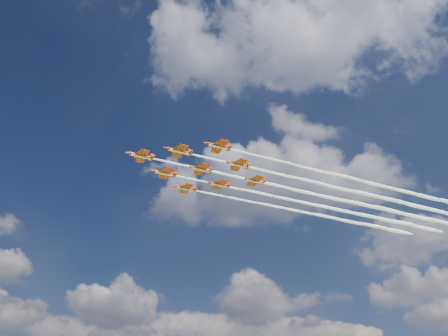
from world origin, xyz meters
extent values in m
cylinder|color=red|center=(-15.53, -14.87, 78.92)|extent=(6.05, 5.38, 0.98)
cone|color=red|center=(-18.92, -17.77, 78.92)|extent=(1.99, 1.90, 0.98)
cone|color=red|center=(-12.35, -12.15, 78.92)|extent=(1.60, 1.55, 0.89)
ellipsoid|color=black|center=(-16.88, -16.03, 79.32)|extent=(1.94, 1.82, 0.64)
cube|color=red|center=(-15.19, -14.58, 78.88)|extent=(7.50, 8.08, 0.12)
cube|color=red|center=(-12.82, -12.55, 78.92)|extent=(3.03, 3.25, 0.11)
cube|color=red|center=(-12.68, -12.44, 79.72)|extent=(1.16, 1.02, 1.60)
cube|color=white|center=(-15.53, -14.87, 78.47)|extent=(5.60, 4.95, 0.11)
cylinder|color=red|center=(-2.61, -14.05, 78.92)|extent=(6.05, 5.38, 0.98)
cone|color=red|center=(-5.99, -16.94, 78.92)|extent=(1.99, 1.90, 0.98)
cone|color=red|center=(0.58, -11.32, 78.92)|extent=(1.60, 1.55, 0.89)
ellipsoid|color=black|center=(-3.96, -15.20, 79.32)|extent=(1.94, 1.82, 0.64)
cube|color=red|center=(-2.27, -13.76, 78.88)|extent=(7.50, 8.08, 0.12)
cube|color=red|center=(0.10, -11.73, 78.92)|extent=(3.03, 3.25, 0.11)
cube|color=red|center=(0.24, -11.61, 79.72)|extent=(1.16, 1.02, 1.60)
cube|color=white|center=(-2.61, -14.05, 78.47)|extent=(5.60, 4.95, 0.11)
cylinder|color=red|center=(-12.71, -2.23, 78.92)|extent=(6.05, 5.38, 0.98)
cone|color=red|center=(-16.10, -5.13, 78.92)|extent=(1.99, 1.90, 0.98)
cone|color=red|center=(-9.53, 0.49, 78.92)|extent=(1.60, 1.55, 0.89)
ellipsoid|color=black|center=(-14.06, -3.39, 79.32)|extent=(1.94, 1.82, 0.64)
cube|color=red|center=(-12.37, -1.94, 78.88)|extent=(7.50, 8.08, 0.12)
cube|color=red|center=(-10.00, 0.08, 78.92)|extent=(3.03, 3.25, 0.11)
cube|color=red|center=(-9.86, 0.20, 79.72)|extent=(1.16, 1.02, 1.60)
cube|color=white|center=(-12.71, -2.23, 78.47)|extent=(5.60, 4.95, 0.11)
cylinder|color=red|center=(10.32, -13.22, 78.92)|extent=(6.05, 5.38, 0.98)
cone|color=red|center=(6.93, -16.12, 78.92)|extent=(1.99, 1.90, 0.98)
cone|color=red|center=(13.50, -10.50, 78.92)|extent=(1.60, 1.55, 0.89)
ellipsoid|color=black|center=(8.96, -14.38, 79.32)|extent=(1.94, 1.82, 0.64)
cube|color=red|center=(10.65, -12.93, 78.88)|extent=(7.50, 8.08, 0.12)
cube|color=red|center=(13.03, -10.90, 78.92)|extent=(3.03, 3.25, 0.11)
cube|color=red|center=(13.16, -10.79, 79.72)|extent=(1.16, 1.02, 1.60)
cube|color=white|center=(10.32, -13.22, 78.47)|extent=(5.60, 4.95, 0.11)
cylinder|color=red|center=(0.21, -1.41, 78.92)|extent=(6.05, 5.38, 0.98)
cone|color=red|center=(-3.17, -4.30, 78.92)|extent=(1.99, 1.90, 0.98)
cone|color=red|center=(3.40, 1.31, 78.92)|extent=(1.60, 1.55, 0.89)
ellipsoid|color=black|center=(-1.14, -2.57, 79.32)|extent=(1.94, 1.82, 0.64)
cube|color=red|center=(0.55, -1.12, 78.88)|extent=(7.50, 8.08, 0.12)
cube|color=red|center=(2.92, 0.91, 78.92)|extent=(3.03, 3.25, 0.11)
cube|color=red|center=(3.06, 1.03, 79.72)|extent=(1.16, 1.02, 1.60)
cube|color=white|center=(0.21, -1.41, 78.47)|extent=(5.60, 4.95, 0.11)
cylinder|color=red|center=(-9.89, 10.41, 78.92)|extent=(6.05, 5.38, 0.98)
cone|color=red|center=(-13.28, 7.51, 78.92)|extent=(1.99, 1.90, 0.98)
cone|color=red|center=(-6.71, 13.13, 78.92)|extent=(1.60, 1.55, 0.89)
ellipsoid|color=black|center=(-11.24, 9.25, 79.32)|extent=(1.94, 1.82, 0.64)
cube|color=red|center=(-9.55, 10.70, 78.88)|extent=(7.50, 8.08, 0.12)
cube|color=red|center=(-7.18, 12.72, 78.92)|extent=(3.03, 3.25, 0.11)
cube|color=red|center=(-7.04, 12.84, 79.72)|extent=(1.16, 1.02, 1.60)
cube|color=white|center=(-9.89, 10.41, 78.47)|extent=(5.60, 4.95, 0.11)
cylinder|color=red|center=(13.14, -0.58, 78.92)|extent=(6.05, 5.38, 0.98)
cone|color=red|center=(9.75, -3.48, 78.92)|extent=(1.99, 1.90, 0.98)
cone|color=red|center=(16.32, 2.14, 78.92)|extent=(1.60, 1.55, 0.89)
ellipsoid|color=black|center=(11.78, -1.74, 79.32)|extent=(1.94, 1.82, 0.64)
cube|color=red|center=(13.47, -0.29, 78.88)|extent=(7.50, 8.08, 0.12)
cube|color=red|center=(15.85, 1.73, 78.92)|extent=(3.03, 3.25, 0.11)
cube|color=red|center=(15.98, 1.85, 79.72)|extent=(1.16, 1.02, 1.60)
cube|color=white|center=(13.14, -0.58, 78.47)|extent=(5.60, 4.95, 0.11)
cylinder|color=red|center=(3.03, 11.23, 78.92)|extent=(6.05, 5.38, 0.98)
cone|color=red|center=(-0.35, 8.33, 78.92)|extent=(1.99, 1.90, 0.98)
cone|color=red|center=(6.22, 13.95, 78.92)|extent=(1.60, 1.55, 0.89)
ellipsoid|color=black|center=(1.68, 10.07, 79.32)|extent=(1.94, 1.82, 0.64)
cube|color=red|center=(3.37, 11.52, 78.88)|extent=(7.50, 8.08, 0.12)
cube|color=red|center=(5.74, 13.55, 78.92)|extent=(3.03, 3.25, 0.11)
cube|color=red|center=(5.88, 13.66, 79.72)|extent=(1.16, 1.02, 1.60)
cube|color=white|center=(3.03, 11.23, 78.47)|extent=(5.60, 4.95, 0.11)
cylinder|color=red|center=(15.96, 12.06, 78.92)|extent=(6.05, 5.38, 0.98)
cone|color=red|center=(12.57, 9.16, 78.92)|extent=(1.99, 1.90, 0.98)
cone|color=red|center=(19.14, 14.78, 78.92)|extent=(1.60, 1.55, 0.89)
ellipsoid|color=black|center=(14.60, 10.90, 79.32)|extent=(1.94, 1.82, 0.64)
cube|color=red|center=(16.29, 12.35, 78.88)|extent=(7.50, 8.08, 0.12)
cube|color=red|center=(18.67, 14.37, 78.92)|extent=(3.03, 3.25, 0.11)
cube|color=red|center=(18.80, 14.49, 79.72)|extent=(1.16, 1.02, 1.60)
cube|color=white|center=(15.96, 12.06, 78.47)|extent=(5.60, 4.95, 0.11)
camera|label=1|loc=(44.34, -122.25, 4.00)|focal=35.00mm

